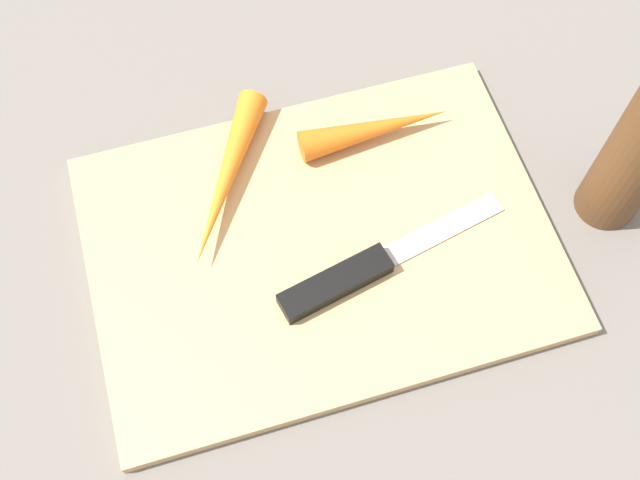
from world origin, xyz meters
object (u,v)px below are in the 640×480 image
Objects in this scene: cutting_board at (320,243)px; carrot_long at (227,177)px; knife at (345,277)px; carrot_short at (375,129)px.

carrot_long is (-0.06, 0.07, 0.02)m from cutting_board.
carrot_long is (-0.07, 0.11, 0.01)m from knife.
carrot_long reaches higher than knife.
carrot_short reaches higher than carrot_long.
carrot_long is 1.24× the size of carrot_short.
cutting_board is 2.84× the size of carrot_short.
carrot_short is (0.06, 0.12, 0.01)m from knife.
carrot_short is at bearing 48.20° from cutting_board.
carrot_long is at bearing 129.76° from cutting_board.
carrot_short is (0.07, 0.08, 0.02)m from cutting_board.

